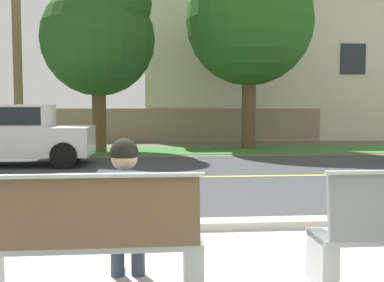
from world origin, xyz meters
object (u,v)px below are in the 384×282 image
object	(u,v)px
seated_person_blue	(125,208)
shade_tree_left	(101,31)
shade_tree_centre	(254,12)
bench_left	(90,242)
car_white_far	(5,132)

from	to	relation	value
seated_person_blue	shade_tree_left	world-z (taller)	shade_tree_left
seated_person_blue	shade_tree_centre	size ratio (longest dim) A/B	0.17
bench_left	seated_person_blue	xyz separation A→B (m)	(0.26, 0.17, 0.22)
seated_person_blue	bench_left	bearing A→B (deg)	-147.24
seated_person_blue	shade_tree_centre	bearing A→B (deg)	73.02
car_white_far	seated_person_blue	bearing A→B (deg)	-67.35
bench_left	shade_tree_left	size ratio (longest dim) A/B	0.29
car_white_far	shade_tree_centre	xyz separation A→B (m)	(7.24, 4.00, 3.90)
bench_left	seated_person_blue	world-z (taller)	seated_person_blue
shade_tree_left	shade_tree_centre	bearing A→B (deg)	8.92
bench_left	car_white_far	xyz separation A→B (m)	(-3.21, 8.50, 0.40)
car_white_far	shade_tree_centre	bearing A→B (deg)	28.90
car_white_far	shade_tree_centre	distance (m)	9.15
shade_tree_centre	car_white_far	bearing A→B (deg)	-151.10
bench_left	seated_person_blue	size ratio (longest dim) A/B	1.40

